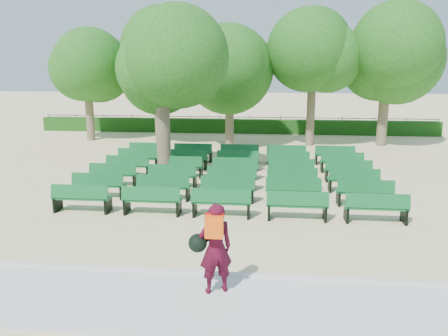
% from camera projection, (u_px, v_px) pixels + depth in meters
% --- Properties ---
extents(ground, '(120.00, 120.00, 0.00)m').
position_uv_depth(ground, '(203.00, 192.00, 15.23)').
color(ground, beige).
extents(paving, '(30.00, 2.20, 0.06)m').
position_uv_depth(paving, '(144.00, 301.00, 8.06)').
color(paving, silver).
rests_on(paving, ground).
extents(curb, '(30.00, 0.12, 0.10)m').
position_uv_depth(curb, '(159.00, 272.00, 9.17)').
color(curb, silver).
rests_on(curb, ground).
extents(hedge, '(26.00, 0.70, 0.90)m').
position_uv_depth(hedge, '(234.00, 126.00, 28.70)').
color(hedge, '#194A13').
rests_on(hedge, ground).
extents(fence, '(26.00, 0.10, 1.02)m').
position_uv_depth(fence, '(235.00, 132.00, 29.19)').
color(fence, black).
rests_on(fence, ground).
extents(tree_line, '(21.80, 6.80, 7.04)m').
position_uv_depth(tree_line, '(229.00, 143.00, 24.92)').
color(tree_line, '#23621A').
rests_on(tree_line, ground).
extents(bench_array, '(1.76, 0.66, 1.09)m').
position_uv_depth(bench_array, '(233.00, 181.00, 16.29)').
color(bench_array, '#0F5A28').
rests_on(bench_array, ground).
extents(tree_among, '(4.01, 4.01, 5.77)m').
position_uv_depth(tree_among, '(162.00, 76.00, 16.38)').
color(tree_among, brown).
rests_on(tree_among, ground).
extents(person, '(0.88, 0.64, 1.76)m').
position_uv_depth(person, '(214.00, 247.00, 8.15)').
color(person, '#3F091A').
rests_on(person, ground).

